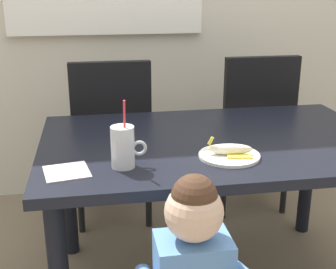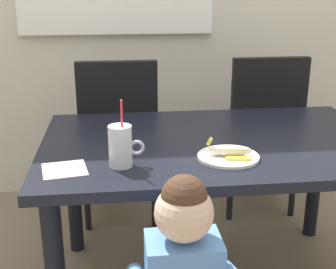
{
  "view_description": "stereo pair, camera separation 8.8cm",
  "coord_description": "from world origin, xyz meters",
  "views": [
    {
      "loc": [
        -0.49,
        -1.74,
        1.34
      ],
      "look_at": [
        -0.21,
        -0.09,
        0.78
      ],
      "focal_mm": 48.43,
      "sensor_mm": 36.0,
      "label": 1
    },
    {
      "loc": [
        -0.41,
        -1.75,
        1.34
      ],
      "look_at": [
        -0.21,
        -0.09,
        0.78
      ],
      "focal_mm": 48.43,
      "sensor_mm": 36.0,
      "label": 2
    }
  ],
  "objects": [
    {
      "name": "dining_table",
      "position": [
        0.0,
        0.0,
        0.62
      ],
      "size": [
        1.44,
        0.91,
        0.72
      ],
      "color": "black",
      "rests_on": "ground"
    },
    {
      "name": "dining_chair_left",
      "position": [
        -0.4,
        0.67,
        0.54
      ],
      "size": [
        0.44,
        0.45,
        0.96
      ],
      "rotation": [
        0.0,
        0.0,
        3.14
      ],
      "color": "black",
      "rests_on": "ground"
    },
    {
      "name": "dining_chair_right",
      "position": [
        0.42,
        0.69,
        0.54
      ],
      "size": [
        0.44,
        0.45,
        0.96
      ],
      "rotation": [
        0.0,
        0.0,
        3.14
      ],
      "color": "black",
      "rests_on": "ground"
    },
    {
      "name": "milk_cup",
      "position": [
        -0.4,
        -0.24,
        0.78
      ],
      "size": [
        0.13,
        0.08,
        0.25
      ],
      "color": "silver",
      "rests_on": "dining_table"
    },
    {
      "name": "snack_plate",
      "position": [
        0.0,
        -0.22,
        0.72
      ],
      "size": [
        0.23,
        0.23,
        0.01
      ],
      "primitive_type": "cylinder",
      "color": "white",
      "rests_on": "dining_table"
    },
    {
      "name": "peeled_banana",
      "position": [
        0.01,
        -0.22,
        0.75
      ],
      "size": [
        0.18,
        0.12,
        0.07
      ],
      "rotation": [
        0.0,
        0.0,
        -0.17
      ],
      "color": "#F4EAC6",
      "rests_on": "snack_plate"
    },
    {
      "name": "paper_napkin",
      "position": [
        -0.6,
        -0.26,
        0.72
      ],
      "size": [
        0.17,
        0.17,
        0.0
      ],
      "primitive_type": "cube",
      "rotation": [
        0.0,
        0.0,
        0.18
      ],
      "color": "silver",
      "rests_on": "dining_table"
    }
  ]
}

